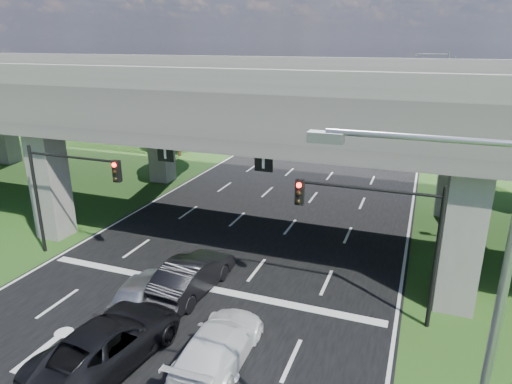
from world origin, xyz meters
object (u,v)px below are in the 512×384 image
Objects in this scene: signal_left at (66,183)px; car_white at (218,345)px; streetlight_far at (442,113)px; car_silver at (142,290)px; streetlight_near at (463,361)px; car_trailing at (109,342)px; car_dark at (192,275)px; streetlight_beyond at (440,92)px; signal_right at (381,225)px.

signal_left is 1.17× the size of car_white.
car_silver is at bearing -117.65° from streetlight_far.
streetlight_far is at bearing -125.51° from car_silver.
car_trailing is at bearing 161.52° from streetlight_near.
streetlight_near is 1.93× the size of car_dark.
streetlight_near is 30.00m from streetlight_far.
car_silver is at bearing 148.50° from streetlight_near.
car_trailing is at bearing -104.31° from streetlight_beyond.
streetlight_near reaches higher than car_trailing.
streetlight_beyond is (2.27, 36.06, 1.66)m from signal_right.
streetlight_beyond is at bearing 90.00° from streetlight_far.
car_silver is (-11.90, 7.29, -5.11)m from streetlight_near.
signal_right is 10.33m from streetlight_near.
car_dark is at bearing -7.09° from signal_left.
car_trailing is at bearing 98.57° from car_silver.
streetlight_near is at bearing 168.14° from car_trailing.
car_silver is (6.02, -2.65, -3.45)m from signal_left.
car_white is at bearing -134.26° from signal_right.
signal_left is 7.43m from car_silver.
streetlight_beyond is at bearing 63.57° from signal_left.
streetlight_near is 1.65× the size of car_trailing.
streetlight_far is at bearing -90.00° from streetlight_beyond.
streetlight_beyond is (17.92, 36.06, 1.66)m from signal_left.
streetlight_far reaches higher than signal_right.
car_silver is at bearing -27.47° from car_white.
streetlight_near is 1.94× the size of car_white.
signal_left is 0.99× the size of car_trailing.
streetlight_near is at bearing -29.02° from signal_left.
car_trailing is at bearing -41.68° from signal_left.
streetlight_far reaches higher than car_trailing.
streetlight_far is 28.95m from car_trailing.
streetlight_far is 23.93m from car_dark.
streetlight_near is (17.92, -9.94, 1.66)m from signal_left.
car_dark is at bearing -173.34° from signal_right.
car_white is (-4.86, -4.99, -3.41)m from signal_right.
signal_right is 0.60× the size of streetlight_near.
car_dark is 5.17m from car_white.
streetlight_near is 1.00× the size of streetlight_far.
signal_right is at bearing -169.97° from car_dark.
streetlight_far is 1.00× the size of streetlight_beyond.
signal_left is 1.44× the size of car_silver.
streetlight_far is at bearing 48.22° from signal_left.
streetlight_far is at bearing -112.86° from car_dark.
streetlight_near is at bearing 140.64° from car_silver.
car_silver is at bearing 51.11° from car_dark.
car_silver is (-9.62, -2.65, -3.45)m from signal_right.
streetlight_beyond is 41.97m from car_white.
streetlight_far is at bearing -105.67° from car_trailing.
signal_right is 36.17m from streetlight_beyond.
car_silver is at bearing -164.59° from signal_right.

